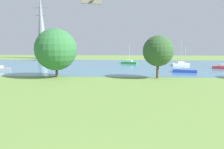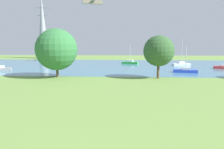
# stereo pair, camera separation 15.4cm
# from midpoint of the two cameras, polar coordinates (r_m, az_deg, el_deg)

# --- Properties ---
(ground_plane) EXTENTS (160.00, 160.00, 0.00)m
(ground_plane) POSITION_cam_midpoint_polar(r_m,az_deg,el_deg) (29.66, -0.63, -3.09)
(ground_plane) COLOR olive
(water_surface) EXTENTS (140.00, 40.00, 0.02)m
(water_surface) POSITION_cam_midpoint_polar(r_m,az_deg,el_deg) (57.34, 1.21, 2.49)
(water_surface) COLOR teal
(water_surface) RESTS_ON ground
(sailboat_green) EXTENTS (5.03, 2.81, 5.67)m
(sailboat_green) POSITION_cam_midpoint_polar(r_m,az_deg,el_deg) (62.33, 4.66, 3.34)
(sailboat_green) COLOR green
(sailboat_green) RESTS_ON water_surface
(sailboat_blue) EXTENTS (5.00, 2.44, 5.38)m
(sailboat_blue) POSITION_cam_midpoint_polar(r_m,az_deg,el_deg) (45.72, 19.16, 1.07)
(sailboat_blue) COLOR blue
(sailboat_blue) RESTS_ON water_surface
(sailboat_red) EXTENTS (5.02, 2.55, 7.74)m
(sailboat_red) POSITION_cam_midpoint_polar(r_m,az_deg,el_deg) (56.61, 28.28, 1.88)
(sailboat_red) COLOR red
(sailboat_red) RESTS_ON water_surface
(sailboat_white) EXTENTS (4.98, 2.26, 7.33)m
(sailboat_white) POSITION_cam_midpoint_polar(r_m,az_deg,el_deg) (60.21, 18.21, 2.79)
(sailboat_white) COLOR white
(sailboat_white) RESTS_ON water_surface
(tree_east_near) EXTENTS (7.35, 7.35, 8.61)m
(tree_east_near) POSITION_cam_midpoint_polar(r_m,az_deg,el_deg) (38.04, -15.29, 6.64)
(tree_east_near) COLOR brown
(tree_east_near) RESTS_ON ground
(tree_east_far) EXTENTS (5.26, 5.26, 7.36)m
(tree_east_far) POSITION_cam_midpoint_polar(r_m,az_deg,el_deg) (36.41, 12.44, 6.33)
(tree_east_far) COLOR brown
(tree_east_far) RESTS_ON ground
(electricity_pylon) EXTENTS (6.40, 4.40, 25.47)m
(electricity_pylon) POSITION_cam_midpoint_polar(r_m,az_deg,el_deg) (91.29, -18.87, 12.25)
(electricity_pylon) COLOR gray
(electricity_pylon) RESTS_ON ground
(light_aircraft) EXTENTS (6.44, 8.35, 2.10)m
(light_aircraft) POSITION_cam_midpoint_polar(r_m,az_deg,el_deg) (69.30, -5.76, 19.24)
(light_aircraft) COLOR gray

